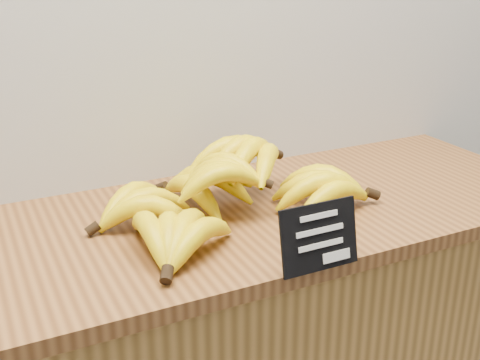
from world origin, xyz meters
name	(u,v)px	position (x,y,z in m)	size (l,w,h in m)	color
counter_top	(229,220)	(0.03, 2.75, 0.92)	(1.48, 0.54, 0.03)	brown
chalkboard_sign	(319,237)	(0.07, 2.48, 0.99)	(0.14, 0.01, 0.12)	black
banana_pile	(224,191)	(0.01, 2.75, 0.98)	(0.60, 0.40, 0.13)	yellow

